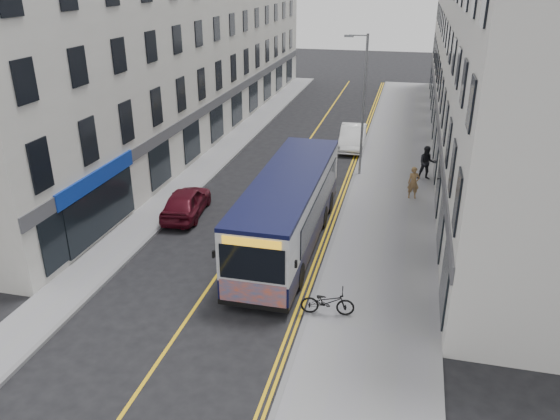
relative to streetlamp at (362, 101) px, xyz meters
The scene contains 17 objects.
ground 15.25m from the streetlamp, 106.58° to the right, with size 140.00×140.00×0.00m, color black.
pavement_east 5.20m from the streetlamp, 43.87° to the right, with size 4.50×64.00×0.12m, color gray.
pavement_west 10.33m from the streetlamp, 167.70° to the right, with size 2.00×64.00×0.12m, color gray.
kerb_east 4.76m from the streetlamp, 94.85° to the right, with size 0.18×64.00×0.13m, color slate.
kerb_west 9.45m from the streetlamp, 166.24° to the right, with size 0.18×64.00×0.13m, color slate.
road_centre_line 6.37m from the streetlamp, 154.37° to the right, with size 0.12×64.00×0.01m, color yellow.
road_dbl_yellow_inner 4.85m from the streetlamp, 107.21° to the right, with size 0.10×64.00×0.01m, color yellow.
road_dbl_yellow_outer 4.83m from the streetlamp, 101.85° to the right, with size 0.10×64.00×0.01m, color yellow.
terrace_east 10.35m from the streetlamp, 43.68° to the left, with size 6.00×46.00×13.00m, color silver.
terrace_west 15.06m from the streetlamp, 152.01° to the left, with size 6.00×46.00×13.00m, color silver.
streetlamp is the anchor object (origin of this frame).
city_bus 10.21m from the streetlamp, 101.70° to the right, with size 2.61×11.17×3.24m.
bicycle 15.15m from the streetlamp, 88.03° to the right, with size 0.65×1.86×0.97m, color black.
pedestrian_near 5.61m from the streetlamp, 44.59° to the right, with size 0.61×0.40×1.69m, color olive.
pedestrian_far 5.05m from the streetlamp, ahead, with size 0.94×0.73×1.93m, color black.
car_white 6.52m from the streetlamp, 100.30° to the left, with size 1.62×4.66×1.53m, color white.
car_maroon 11.43m from the streetlamp, 134.38° to the right, with size 1.68×4.17×1.42m, color #510D1A.
Camera 1 is at (6.82, -16.48, 11.00)m, focal length 35.00 mm.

